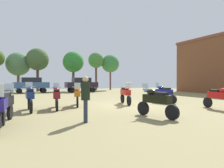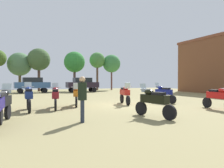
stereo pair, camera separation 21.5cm
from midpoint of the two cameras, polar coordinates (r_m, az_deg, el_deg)
The scene contains 18 objects.
ground_plane at distance 13.33m, azimuth 3.58°, elevation -5.93°, with size 44.00×52.00×0.02m.
motorcycle_1 at distance 7.41m, azimuth -29.96°, elevation -5.77°, with size 0.62×2.23×1.50m.
motorcycle_2 at distance 11.31m, azimuth -22.79°, elevation -3.41°, with size 0.62×2.15×1.51m.
motorcycle_5 at distance 12.56m, azimuth 27.64°, elevation -3.18°, with size 0.62×2.12×1.44m.
motorcycle_6 at distance 11.74m, azimuth -15.95°, elevation -3.33°, with size 0.67×2.25×1.45m.
motorcycle_7 at distance 8.56m, azimuth -28.69°, elevation -4.94°, with size 0.69×2.19×1.47m.
motorcycle_8 at distance 14.90m, azimuth 14.06°, elevation -2.45°, with size 0.66×2.20×1.44m.
motorcycle_9 at distance 8.89m, azimuth 11.74°, elevation -4.68°, with size 0.77×2.14×1.46m.
motorcycle_11 at distance 12.78m, azimuth -10.28°, elevation -2.98°, with size 0.76×2.04×1.46m.
motorcycle_12 at distance 13.59m, azimuth 3.43°, elevation -2.71°, with size 0.72×2.12×1.47m.
car_1 at distance 28.10m, azimuth -22.16°, elevation 0.03°, with size 4.44×2.18×2.00m.
car_2 at distance 28.12m, azimuth -8.87°, elevation 0.08°, with size 4.33×1.86×2.00m.
person_2 at distance 7.71m, azimuth -8.32°, elevation -3.25°, with size 0.40×0.40×1.75m.
tree_1 at distance 34.12m, azimuth -4.72°, elevation 6.61°, with size 2.62×2.62×6.35m.
tree_2 at distance 31.61m, azimuth -20.55°, elevation 6.47°, with size 3.25×3.25×6.33m.
tree_3 at distance 34.79m, azimuth -0.65°, elevation 5.77°, with size 3.06×3.06×6.07m.
tree_4 at distance 32.38m, azimuth -11.11°, elevation 6.09°, with size 3.28×3.28×6.18m.
tree_9 at distance 32.59m, azimuth -25.24°, elevation 5.08°, with size 3.41×3.41×5.72m.
Camera 1 is at (-6.40, -11.60, 1.60)m, focal length 32.23 mm.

